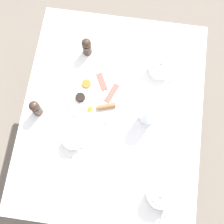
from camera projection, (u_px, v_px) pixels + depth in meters
ground_plane at (112, 141)px, 2.28m from camera, size 8.00×8.00×0.00m
table at (112, 117)px, 1.66m from camera, size 0.91×1.14×0.72m
breakfast_plate at (96, 96)px, 1.61m from camera, size 0.32×0.32×0.04m
teapot_near at (160, 196)px, 1.43m from camera, size 0.12×0.19×0.11m
teapot_far at (161, 67)px, 1.62m from camera, size 0.20×0.12×0.11m
teacup_with_saucer_left at (73, 141)px, 1.52m from camera, size 0.15×0.15×0.06m
water_glass_tall at (148, 113)px, 1.51m from camera, size 0.08×0.08×0.15m
pepper_grinder at (36, 108)px, 1.53m from camera, size 0.05×0.05×0.12m
salt_grinder at (87, 46)px, 1.63m from camera, size 0.05×0.05×0.12m
napkin_folded at (40, 169)px, 1.51m from camera, size 0.17×0.13×0.01m
fork_by_plate at (121, 48)px, 1.70m from camera, size 0.17×0.04×0.00m
knife_by_plate at (101, 176)px, 1.50m from camera, size 0.21×0.04×0.00m
spoon_for_tea at (59, 38)px, 1.71m from camera, size 0.16×0.02×0.00m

